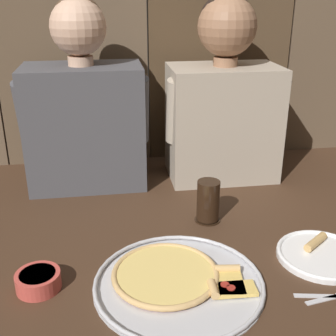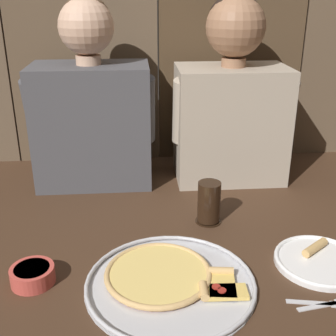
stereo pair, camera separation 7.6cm
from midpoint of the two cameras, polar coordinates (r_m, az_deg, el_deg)
name	(u,v)px [view 1 (the left image)]	position (r m, az deg, el deg)	size (l,w,h in m)	color
ground_plane	(176,243)	(1.19, -0.80, -9.88)	(3.20, 3.20, 0.00)	#422B1C
pizza_tray	(176,280)	(1.05, -1.15, -14.46)	(0.40, 0.40, 0.03)	silver
dinner_plate	(321,254)	(1.18, 17.66, -10.77)	(0.22, 0.22, 0.03)	white
drinking_glass	(208,201)	(1.27, 3.57, -4.43)	(0.08, 0.08, 0.13)	black
dipping_bowl	(38,280)	(1.08, -18.66, -13.77)	(0.10, 0.10, 0.04)	#CC4C42
table_fork	(326,296)	(1.06, 18.06, -15.68)	(0.13, 0.04, 0.01)	silver
diner_left	(84,107)	(1.48, -12.39, 7.82)	(0.42, 0.23, 0.62)	#4C4C51
diner_right	(224,98)	(1.52, 5.87, 9.05)	(0.41, 0.24, 0.62)	#B2A38E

